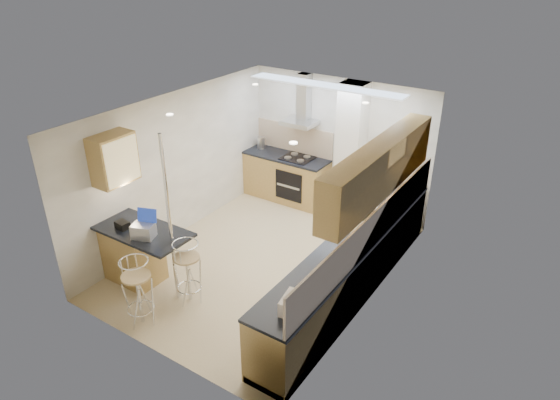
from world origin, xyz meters
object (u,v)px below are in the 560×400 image
Objects in this scene: laptop at (143,231)px; bread_bin at (295,304)px; microwave at (371,223)px; bar_stool_near at (138,292)px; bar_stool_end at (188,272)px.

bread_bin is (2.56, -0.16, -0.03)m from laptop.
bar_stool_near is at bearing 132.87° from microwave.
bread_bin is at bearing 174.99° from microwave.
bar_stool_near is 0.74m from bar_stool_end.
laptop reaches higher than bar_stool_end.
microwave is 3.19m from laptop.
bar_stool_end is at bearing 160.30° from bread_bin.
microwave is at bearing 16.13° from laptop.
bar_stool_near is at bearing 178.16° from bar_stool_end.
bread_bin is (0.02, -2.08, -0.05)m from microwave.
laptop is 0.85m from bar_stool_near.
bar_stool_end is 2.80× the size of bread_bin.
laptop is 0.86× the size of bread_bin.
bar_stool_near is 2.28m from bread_bin.
microwave is 2.67m from bar_stool_end.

